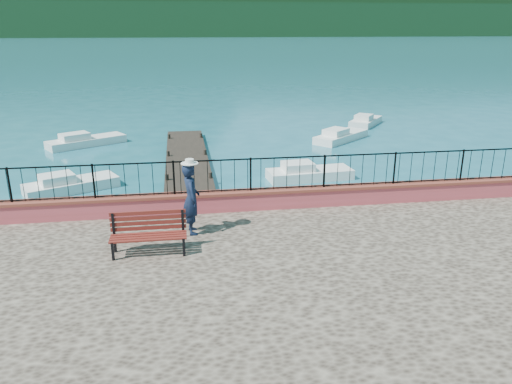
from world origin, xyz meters
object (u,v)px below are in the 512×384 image
object	(u,v)px
person	(191,199)
boat_1	(310,170)
boat_2	(341,134)
boat_5	(366,119)
park_bench	(149,242)
boat_3	(86,138)
boat_0	(71,181)

from	to	relation	value
person	boat_1	xyz separation A→B (m)	(5.29, 8.02, -1.74)
boat_2	boat_5	world-z (taller)	same
park_bench	person	bearing A→B (deg)	46.80
boat_3	boat_5	size ratio (longest dim) A/B	1.26
boat_3	boat_0	bearing A→B (deg)	-116.22
boat_5	boat_0	bearing A→B (deg)	162.13
boat_1	boat_2	size ratio (longest dim) A/B	0.92
boat_1	boat_2	world-z (taller)	same
person	boat_2	world-z (taller)	person
boat_0	boat_2	size ratio (longest dim) A/B	0.90
person	boat_1	bearing A→B (deg)	-40.52
boat_2	park_bench	bearing A→B (deg)	-162.61
boat_0	boat_5	bearing A→B (deg)	8.13
person	boat_3	world-z (taller)	person
park_bench	boat_3	size ratio (longest dim) A/B	0.42
boat_2	person	bearing A→B (deg)	-161.60
boat_5	boat_1	bearing A→B (deg)	-173.32
park_bench	boat_1	size ratio (longest dim) A/B	0.49
park_bench	boat_0	bearing A→B (deg)	112.05
park_bench	boat_1	world-z (taller)	park_bench
boat_0	boat_1	world-z (taller)	same
person	boat_2	xyz separation A→B (m)	(9.03, 15.17, -1.74)
park_bench	boat_2	xyz separation A→B (m)	(10.08, 16.28, -1.10)
boat_2	boat_3	world-z (taller)	same
boat_0	boat_1	bearing A→B (deg)	-25.75
boat_3	boat_5	distance (m)	17.84
boat_1	boat_5	world-z (taller)	same
boat_2	boat_5	xyz separation A→B (m)	(3.11, 4.30, 0.00)
boat_1	boat_2	distance (m)	8.06
park_bench	boat_3	xyz separation A→B (m)	(-4.32, 17.20, -1.10)
park_bench	person	distance (m)	1.66
boat_1	boat_3	world-z (taller)	same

